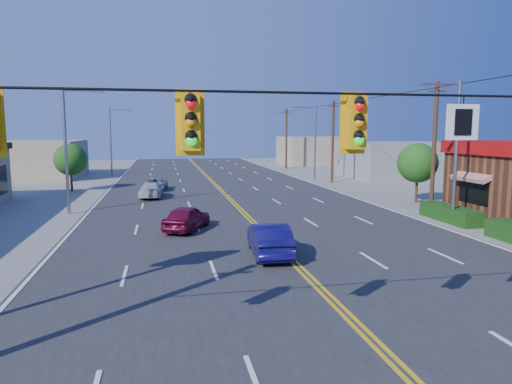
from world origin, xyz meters
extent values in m
plane|color=gray|center=(0.00, 0.00, 0.00)|extent=(160.00, 160.00, 0.00)
cube|color=#2D2D30|center=(0.00, 20.00, 0.03)|extent=(20.00, 120.00, 0.06)
cylinder|color=black|center=(0.00, 0.00, 6.00)|extent=(24.00, 0.05, 0.05)
cube|color=white|center=(1.20, 0.00, 5.45)|extent=(0.75, 0.04, 0.75)
cube|color=#D89E0C|center=(-4.50, 0.00, 5.42)|extent=(0.55, 0.34, 1.25)
cube|color=#D89E0C|center=(-1.20, 0.00, 5.42)|extent=(0.55, 0.34, 1.25)
cube|color=#194214|center=(11.50, 12.00, 0.45)|extent=(1.20, 9.00, 0.90)
cylinder|color=gray|center=(11.00, 14.00, 4.00)|extent=(0.20, 0.20, 8.00)
cylinder|color=gray|center=(9.90, 14.00, 7.80)|extent=(2.20, 0.12, 0.12)
cube|color=gray|center=(8.80, 14.00, 7.75)|extent=(0.50, 0.25, 0.15)
cylinder|color=gray|center=(11.00, 38.00, 4.00)|extent=(0.20, 0.20, 8.00)
cylinder|color=gray|center=(9.90, 38.00, 7.80)|extent=(2.20, 0.12, 0.12)
cube|color=gray|center=(8.80, 38.00, 7.75)|extent=(0.50, 0.25, 0.15)
cylinder|color=gray|center=(-11.00, 22.00, 4.00)|extent=(0.20, 0.20, 8.00)
cylinder|color=gray|center=(-9.90, 22.00, 7.80)|extent=(2.20, 0.12, 0.12)
cube|color=gray|center=(-8.80, 22.00, 7.75)|extent=(0.50, 0.25, 0.15)
cylinder|color=gray|center=(-11.00, 48.00, 4.00)|extent=(0.20, 0.20, 8.00)
cylinder|color=gray|center=(-9.90, 48.00, 7.80)|extent=(2.20, 0.12, 0.12)
cube|color=gray|center=(-8.80, 48.00, 7.75)|extent=(0.50, 0.25, 0.15)
cylinder|color=#47301E|center=(12.20, 18.00, 4.20)|extent=(0.28, 0.28, 8.40)
cylinder|color=#47301E|center=(12.20, 36.00, 4.20)|extent=(0.28, 0.28, 8.40)
cylinder|color=#47301E|center=(12.20, 54.00, 4.20)|extent=(0.28, 0.28, 8.40)
cylinder|color=#47301E|center=(13.50, 22.00, 1.05)|extent=(0.20, 0.20, 2.10)
sphere|color=#235B19|center=(13.50, 22.00, 2.94)|extent=(2.94, 2.94, 2.94)
cylinder|color=#47301E|center=(-13.00, 34.00, 1.00)|extent=(0.20, 0.20, 2.00)
sphere|color=#235B19|center=(-13.00, 34.00, 2.80)|extent=(2.80, 2.80, 2.80)
cube|color=gray|center=(22.00, 40.00, 2.00)|extent=(12.00, 10.00, 4.00)
cube|color=tan|center=(-20.00, 48.00, 2.10)|extent=(11.00, 12.00, 4.20)
cube|color=tan|center=(19.00, 62.00, 2.20)|extent=(10.00, 10.00, 4.40)
imported|color=maroon|center=(-3.85, 15.41, 0.66)|extent=(3.00, 4.15, 1.31)
imported|color=#130F58|center=(-0.70, 9.66, 0.69)|extent=(1.76, 4.29, 1.38)
imported|color=silver|center=(-5.97, 28.07, 0.61)|extent=(2.01, 4.29, 1.21)
imported|color=#B0B2B6|center=(-5.71, 32.88, 0.57)|extent=(2.33, 4.27, 1.14)
camera|label=1|loc=(-5.03, -8.65, 5.26)|focal=32.00mm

